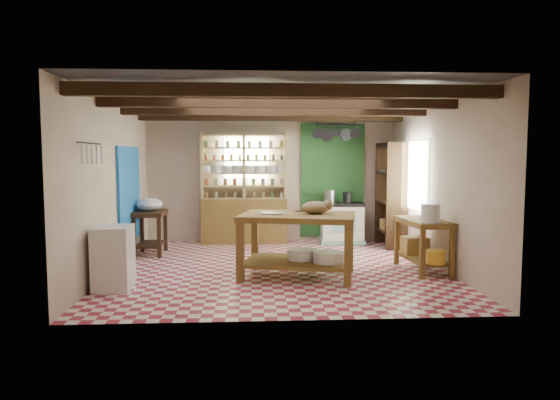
{
  "coord_description": "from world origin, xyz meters",
  "views": [
    {
      "loc": [
        -0.42,
        -7.63,
        1.73
      ],
      "look_at": [
        0.05,
        0.3,
        1.04
      ],
      "focal_mm": 32.0,
      "sensor_mm": 36.0,
      "label": 1
    }
  ],
  "objects": [
    {
      "name": "basin_small",
      "position": [
        0.67,
        -0.75,
        0.32
      ],
      "size": [
        0.52,
        0.52,
        0.15
      ],
      "primitive_type": "cylinder",
      "rotation": [
        0.0,
        0.0,
        -0.23
      ],
      "color": "silver",
      "rests_on": "work_table"
    },
    {
      "name": "prep_table",
      "position": [
        -2.2,
        1.22,
        0.39
      ],
      "size": [
        0.53,
        0.77,
        0.78
      ],
      "primitive_type": "cube",
      "rotation": [
        0.0,
        0.0,
        0.01
      ],
      "color": "#321F11",
      "rests_on": "floor"
    },
    {
      "name": "stove",
      "position": [
        1.4,
        2.15,
        0.41
      ],
      "size": [
        0.86,
        0.6,
        0.82
      ],
      "primitive_type": "cube",
      "rotation": [
        0.0,
        0.0,
        -0.05
      ],
      "color": "white",
      "rests_on": "floor"
    },
    {
      "name": "wall_right",
      "position": [
        2.5,
        0.0,
        1.3
      ],
      "size": [
        0.04,
        5.0,
        2.6
      ],
      "primitive_type": "cube",
      "color": "#C3B09D",
      "rests_on": "floor"
    },
    {
      "name": "wall_left",
      "position": [
        -2.5,
        0.0,
        1.3
      ],
      "size": [
        0.04,
        5.0,
        2.6
      ],
      "primitive_type": "cube",
      "color": "#C3B09D",
      "rests_on": "floor"
    },
    {
      "name": "window_back",
      "position": [
        -0.5,
        2.48,
        1.7
      ],
      "size": [
        0.9,
        0.02,
        0.8
      ],
      "primitive_type": "cube",
      "color": "beige",
      "rests_on": "wall_back"
    },
    {
      "name": "cat",
      "position": [
        0.51,
        -0.56,
        1.0
      ],
      "size": [
        0.42,
        0.33,
        0.18
      ],
      "primitive_type": "ellipsoid",
      "rotation": [
        0.0,
        0.0,
        -0.05
      ],
      "color": "#947C56",
      "rests_on": "work_table"
    },
    {
      "name": "kettle_left",
      "position": [
        1.15,
        2.16,
        0.94
      ],
      "size": [
        0.23,
        0.23,
        0.25
      ],
      "primitive_type": "cylinder",
      "rotation": [
        0.0,
        0.0,
        -0.05
      ],
      "color": "#9D9CA3",
      "rests_on": "stove"
    },
    {
      "name": "work_table",
      "position": [
        0.25,
        -0.55,
        0.46
      ],
      "size": [
        1.81,
        1.41,
        0.91
      ],
      "primitive_type": "cube",
      "rotation": [
        0.0,
        0.0,
        -0.23
      ],
      "color": "brown",
      "rests_on": "floor"
    },
    {
      "name": "basin_large",
      "position": [
        0.31,
        -0.52,
        0.32
      ],
      "size": [
        0.51,
        0.51,
        0.15
      ],
      "primitive_type": "cylinder",
      "rotation": [
        0.0,
        0.0,
        -0.23
      ],
      "color": "silver",
      "rests_on": "work_table"
    },
    {
      "name": "steel_tray",
      "position": [
        -0.1,
        -0.52,
        0.92
      ],
      "size": [
        0.44,
        0.44,
        0.02
      ],
      "primitive_type": "cylinder",
      "rotation": [
        0.0,
        0.0,
        -0.23
      ],
      "color": "#9D9CA3",
      "rests_on": "work_table"
    },
    {
      "name": "pot_rack",
      "position": [
        1.25,
        2.05,
        2.18
      ],
      "size": [
        0.86,
        0.12,
        0.36
      ],
      "primitive_type": "cube",
      "color": "black",
      "rests_on": "ceiling"
    },
    {
      "name": "floor",
      "position": [
        0.0,
        0.0,
        -0.01
      ],
      "size": [
        5.0,
        5.0,
        0.02
      ],
      "primitive_type": "cube",
      "color": "maroon",
      "rests_on": "ground"
    },
    {
      "name": "ceiling_beams",
      "position": [
        0.0,
        0.0,
        2.48
      ],
      "size": [
        5.0,
        3.8,
        0.15
      ],
      "primitive_type": "cube",
      "color": "#321F11",
      "rests_on": "ceiling"
    },
    {
      "name": "tall_rack",
      "position": [
        2.28,
        1.8,
        1.0
      ],
      "size": [
        0.4,
        0.86,
        2.0
      ],
      "primitive_type": "cube",
      "color": "#321F11",
      "rests_on": "floor"
    },
    {
      "name": "wall_back",
      "position": [
        0.0,
        2.5,
        1.3
      ],
      "size": [
        5.0,
        0.04,
        2.6
      ],
      "primitive_type": "cube",
      "color": "#C3B09D",
      "rests_on": "floor"
    },
    {
      "name": "window_right",
      "position": [
        2.48,
        1.0,
        1.4
      ],
      "size": [
        0.02,
        1.3,
        1.2
      ],
      "primitive_type": "cube",
      "color": "beige",
      "rests_on": "wall_right"
    },
    {
      "name": "white_cabinet",
      "position": [
        -2.22,
        -1.09,
        0.41
      ],
      "size": [
        0.47,
        0.56,
        0.83
      ],
      "primitive_type": "cube",
      "rotation": [
        0.0,
        0.0,
        0.03
      ],
      "color": "silver",
      "rests_on": "floor"
    },
    {
      "name": "green_wall_patch",
      "position": [
        1.25,
        2.47,
        1.25
      ],
      "size": [
        1.3,
        0.04,
        2.3
      ],
      "primitive_type": "cube",
      "color": "#215324",
      "rests_on": "wall_back"
    },
    {
      "name": "yellow_tub",
      "position": [
        2.21,
        -0.76,
        0.31
      ],
      "size": [
        0.28,
        0.28,
        0.19
      ],
      "primitive_type": "cylinder",
      "rotation": [
        0.0,
        0.0,
        0.07
      ],
      "color": "gold",
      "rests_on": "right_counter"
    },
    {
      "name": "ceiling",
      "position": [
        0.0,
        0.0,
        2.6
      ],
      "size": [
        5.0,
        5.0,
        0.02
      ],
      "primitive_type": "cube",
      "color": "#4B4B50",
      "rests_on": "wall_back"
    },
    {
      "name": "enamel_bowl",
      "position": [
        -2.2,
        1.22,
        0.89
      ],
      "size": [
        0.46,
        0.46,
        0.23
      ],
      "primitive_type": "ellipsoid",
      "rotation": [
        0.0,
        0.0,
        0.01
      ],
      "color": "silver",
      "rests_on": "prep_table"
    },
    {
      "name": "utensil_rail",
      "position": [
        -2.44,
        -1.2,
        1.78
      ],
      "size": [
        0.06,
        0.9,
        0.28
      ],
      "primitive_type": "cube",
      "color": "black",
      "rests_on": "wall_left"
    },
    {
      "name": "white_bucket",
      "position": [
        2.16,
        -0.67,
        0.92
      ],
      "size": [
        0.29,
        0.29,
        0.27
      ],
      "primitive_type": "cylinder",
      "rotation": [
        0.0,
        0.0,
        0.07
      ],
      "color": "silver",
      "rests_on": "right_counter"
    },
    {
      "name": "right_counter",
      "position": [
        2.18,
        -0.32,
        0.39
      ],
      "size": [
        0.63,
        1.14,
        0.79
      ],
      "primitive_type": "cube",
      "rotation": [
        0.0,
        0.0,
        0.07
      ],
      "color": "brown",
      "rests_on": "floor"
    },
    {
      "name": "shelving_unit",
      "position": [
        -0.55,
        2.31,
        1.1
      ],
      "size": [
        1.7,
        0.34,
        2.2
      ],
      "primitive_type": "cube",
      "color": "tan",
      "rests_on": "floor"
    },
    {
      "name": "wall_front",
      "position": [
        0.0,
        -2.5,
        1.3
      ],
      "size": [
        5.0,
        0.04,
        2.6
      ],
      "primitive_type": "cube",
      "color": "#C3B09D",
      "rests_on": "floor"
    },
    {
      "name": "kettle_right",
      "position": [
        1.5,
        2.15,
        0.92
      ],
      "size": [
        0.18,
        0.18,
        0.21
      ],
      "primitive_type": "cylinder",
      "rotation": [
        0.0,
        0.0,
        -0.05
      ],
      "color": "black",
      "rests_on": "stove"
    },
    {
      "name": "wicker_basket",
      "position": [
        2.16,
        -0.02,
        0.34
      ],
      "size": [
        0.4,
        0.33,
        0.26
      ],
      "primitive_type": "cube",
      "rotation": [
        0.0,
        0.0,
        0.07
      ],
      "color": "#AC8545",
      "rests_on": "right_counter"
    },
    {
      "name": "blue_wall_patch",
      "position": [
        -2.47,
        0.9,
        1.1
      ],
      "size": [
        0.04,
        1.4,
        1.6
      ],
      "primitive_type": "cube",
      "color": "blue",
      "rests_on": "wall_left"
    }
  ]
}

